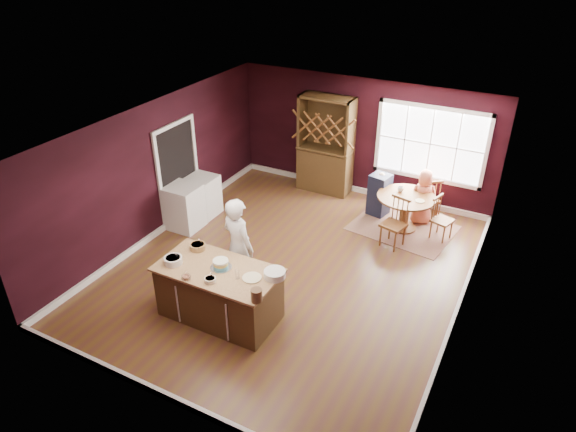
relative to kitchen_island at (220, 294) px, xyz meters
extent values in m
plane|color=#573024|center=(0.41, 1.72, -0.44)|extent=(7.00, 7.00, 0.00)
plane|color=white|center=(0.41, 1.72, 2.26)|extent=(7.00, 7.00, 0.00)
plane|color=black|center=(0.41, 5.22, 0.91)|extent=(6.00, 0.00, 6.00)
plane|color=black|center=(0.41, -1.78, 0.91)|extent=(6.00, 0.00, 6.00)
plane|color=black|center=(-2.59, 1.72, 0.91)|extent=(0.00, 7.00, 7.00)
plane|color=black|center=(3.41, 1.72, 0.91)|extent=(0.00, 7.00, 7.00)
cube|color=#433119|center=(0.00, 0.00, -0.03)|extent=(1.84, 0.93, 0.83)
cube|color=tan|center=(0.00, 0.00, 0.46)|extent=(1.92, 1.01, 0.04)
cylinder|color=brown|center=(1.82, 4.05, -0.42)|extent=(0.55, 0.55, 0.04)
cylinder|color=brown|center=(1.82, 4.05, -0.08)|extent=(0.20, 0.20, 0.67)
cylinder|color=brown|center=(1.82, 4.05, 0.29)|extent=(1.18, 1.18, 0.04)
imported|color=silver|center=(-0.08, 0.72, 0.45)|extent=(0.74, 0.59, 1.78)
cylinder|color=beige|center=(-0.70, -0.19, 0.54)|extent=(0.28, 0.28, 0.11)
cylinder|color=tan|center=(-0.60, 0.31, 0.53)|extent=(0.26, 0.26, 0.10)
cylinder|color=silver|center=(-0.27, -0.43, 0.51)|extent=(0.14, 0.14, 0.05)
cylinder|color=beige|center=(0.09, -0.32, 0.51)|extent=(0.18, 0.18, 0.07)
cylinder|color=silver|center=(0.40, -0.06, 0.55)|extent=(0.07, 0.07, 0.14)
cylinder|color=#F5ECC4|center=(0.60, 0.04, 0.49)|extent=(0.29, 0.29, 0.02)
cylinder|color=white|center=(0.88, 0.23, 0.54)|extent=(0.33, 0.33, 0.11)
cylinder|color=brown|center=(0.93, -0.38, 0.58)|extent=(0.16, 0.16, 0.20)
cube|color=brown|center=(1.82, 4.05, -0.43)|extent=(2.18, 1.80, 0.01)
imported|color=#DC7454|center=(2.06, 4.49, 0.16)|extent=(0.69, 0.60, 1.20)
cylinder|color=beige|center=(2.11, 3.97, 0.32)|extent=(0.19, 0.19, 0.01)
imported|color=silver|center=(1.64, 4.20, 0.36)|extent=(0.14, 0.14, 0.10)
cube|color=#361E12|center=(-0.38, 4.94, 0.70)|extent=(1.24, 0.52, 2.27)
cube|color=silver|center=(-2.23, 2.00, 0.03)|extent=(0.65, 0.62, 0.94)
cube|color=white|center=(-2.23, 2.64, 0.00)|extent=(0.61, 0.59, 0.88)
camera|label=1|loc=(3.95, -5.21, 5.10)|focal=32.00mm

